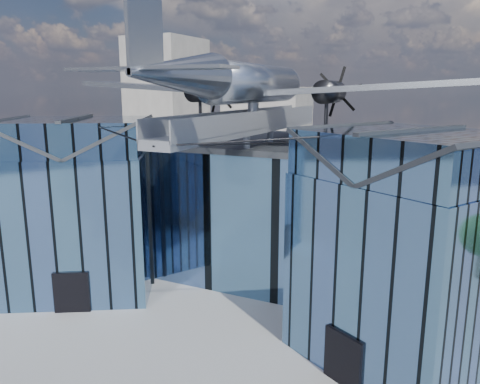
% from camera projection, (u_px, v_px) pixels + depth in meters
% --- Properties ---
extents(ground_plane, '(120.00, 120.00, 0.00)m').
position_uv_depth(ground_plane, '(226.00, 309.00, 29.65)').
color(ground_plane, gray).
extents(museum, '(32.88, 24.50, 17.60)m').
position_uv_depth(museum, '(263.00, 204.00, 33.58)').
color(museum, '#4A6D97').
rests_on(museum, ground).
extents(bg_towers, '(77.00, 24.50, 26.00)m').
position_uv_depth(bg_towers, '(386.00, 113.00, 71.30)').
color(bg_towers, gray).
rests_on(bg_towers, ground).
extents(tree_side_w, '(4.45, 4.45, 5.44)m').
position_uv_depth(tree_side_w, '(49.00, 190.00, 47.18)').
color(tree_side_w, black).
rests_on(tree_side_w, ground).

